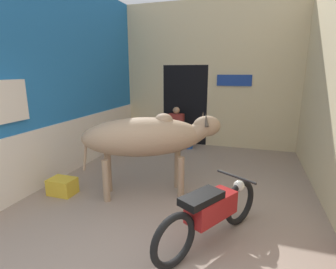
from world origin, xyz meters
TOP-DOWN VIEW (x-y plane):
  - wall_left_shopfront at (-2.45, 2.67)m, footprint 0.25×5.36m
  - wall_back_with_doorway at (-0.25, 5.62)m, footprint 4.73×0.93m
  - cow at (-0.41, 2.00)m, footprint 2.30×1.46m
  - motorcycle_near at (0.81, 0.99)m, footprint 1.02×1.66m
  - shopkeeper_seated at (-0.78, 4.92)m, footprint 0.41×0.33m
  - plastic_stool at (-0.40, 4.90)m, footprint 0.34×0.34m
  - crate at (-1.83, 1.52)m, footprint 0.44×0.32m

SIDE VIEW (x-z plane):
  - crate at x=-1.83m, z-range 0.00..0.28m
  - plastic_stool at x=-0.40m, z-range 0.02..0.42m
  - motorcycle_near at x=0.81m, z-range 0.05..0.80m
  - shopkeeper_seated at x=-0.78m, z-range 0.02..1.14m
  - cow at x=-0.41m, z-range 0.30..1.73m
  - wall_back_with_doorway at x=-0.25m, z-range -0.32..3.57m
  - wall_left_shopfront at x=-2.45m, z-range -0.06..3.82m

